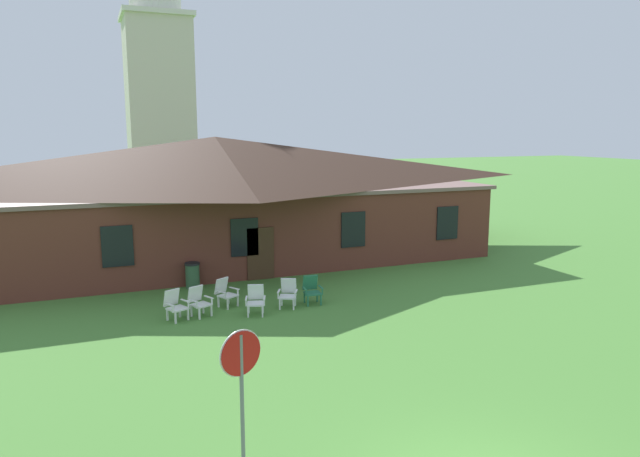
% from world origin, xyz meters
% --- Properties ---
extents(brick_building, '(24.45, 10.40, 5.60)m').
position_xyz_m(brick_building, '(0.00, 19.99, 2.85)').
color(brick_building, brown).
rests_on(brick_building, ground).
extents(dome_tower, '(5.18, 5.18, 20.27)m').
position_xyz_m(dome_tower, '(0.02, 40.17, 9.31)').
color(dome_tower, beige).
rests_on(dome_tower, ground).
extents(stop_sign, '(0.76, 0.30, 2.65)m').
position_xyz_m(stop_sign, '(-3.39, 2.23, 1.89)').
color(stop_sign, slate).
rests_on(stop_sign, ground).
extents(lawn_chair_by_porch, '(0.81, 0.85, 0.96)m').
position_xyz_m(lawn_chair_by_porch, '(-3.25, 11.19, 0.50)').
color(lawn_chair_by_porch, silver).
rests_on(lawn_chair_by_porch, ground).
extents(lawn_chair_near_door, '(0.80, 0.84, 0.96)m').
position_xyz_m(lawn_chair_near_door, '(-2.49, 11.32, 0.50)').
color(lawn_chair_near_door, silver).
rests_on(lawn_chair_near_door, ground).
extents(lawn_chair_left_end, '(0.83, 0.86, 0.96)m').
position_xyz_m(lawn_chair_left_end, '(-1.47, 11.99, 0.50)').
color(lawn_chair_left_end, silver).
rests_on(lawn_chair_left_end, ground).
extents(lawn_chair_middle, '(0.76, 0.81, 0.96)m').
position_xyz_m(lawn_chair_middle, '(-0.75, 10.79, 0.50)').
color(lawn_chair_middle, white).
rests_on(lawn_chair_middle, ground).
extents(lawn_chair_right_end, '(0.81, 0.85, 0.96)m').
position_xyz_m(lawn_chair_right_end, '(0.47, 11.13, 0.50)').
color(lawn_chair_right_end, white).
rests_on(lawn_chair_right_end, ground).
extents(lawn_chair_far_side, '(0.68, 0.71, 0.96)m').
position_xyz_m(lawn_chair_far_side, '(1.35, 11.21, 0.50)').
color(lawn_chair_far_side, '#28704C').
rests_on(lawn_chair_far_side, ground).
extents(trash_bin, '(0.56, 0.56, 0.98)m').
position_xyz_m(trash_bin, '(-2.11, 14.69, 0.50)').
color(trash_bin, '#335638').
rests_on(trash_bin, ground).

